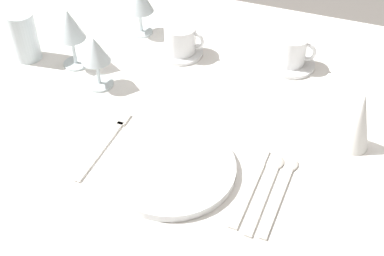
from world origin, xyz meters
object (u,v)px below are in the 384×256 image
coffee_cup_right (293,50)px  napkin_folded (359,121)px  dinner_knife (250,189)px  wine_glass_left (70,27)px  coffee_cup_far (181,39)px  wine_glass_right (139,0)px  spoon_dessert (283,186)px  spoon_soup (269,184)px  dinner_plate (172,168)px  drink_tumbler (25,39)px  wine_glass_centre (95,53)px  fork_outer (106,143)px

coffee_cup_right → napkin_folded: size_ratio=0.70×
dinner_knife → wine_glass_left: bearing=154.3°
coffee_cup_far → wine_glass_right: 0.17m
spoon_dessert → napkin_folded: 0.22m
spoon_soup → napkin_folded: bearing=51.2°
wine_glass_left → dinner_plate: bearing=-35.3°
coffee_cup_right → drink_tumbler: size_ratio=0.76×
wine_glass_right → dinner_plate: bearing=-58.9°
coffee_cup_far → coffee_cup_right: bearing=9.3°
wine_glass_centre → spoon_dessert: bearing=-19.1°
dinner_knife → spoon_dessert: size_ratio=0.99×
fork_outer → coffee_cup_right: coffee_cup_right is taller
napkin_folded → coffee_cup_far: bearing=157.0°
dinner_plate → wine_glass_right: bearing=121.1°
coffee_cup_far → wine_glass_left: bearing=-149.1°
dinner_knife → spoon_soup: bearing=38.6°
fork_outer → coffee_cup_right: 0.54m
dinner_knife → wine_glass_right: wine_glass_right is taller
wine_glass_left → wine_glass_right: bearing=65.1°
wine_glass_centre → dinner_plate: bearing=-37.2°
dinner_knife → spoon_dessert: bearing=26.1°
wine_glass_left → napkin_folded: (0.72, -0.06, -0.04)m
dinner_knife → wine_glass_right: 0.66m
spoon_soup → dinner_knife: bearing=-141.4°
coffee_cup_far → wine_glass_right: size_ratio=0.76×
fork_outer → wine_glass_left: 0.34m
dinner_knife → wine_glass_centre: wine_glass_centre is taller
wine_glass_right → wine_glass_centre: bearing=-88.9°
dinner_knife → spoon_soup: 0.04m
fork_outer → wine_glass_right: (-0.12, 0.45, 0.10)m
fork_outer → dinner_knife: bearing=-3.4°
dinner_knife → napkin_folded: bearing=49.2°
dinner_plate → wine_glass_centre: (-0.28, 0.21, 0.09)m
coffee_cup_far → wine_glass_right: bearing=157.3°
fork_outer → spoon_dessert: bearing=1.4°
dinner_knife → wine_glass_right: bearing=134.0°
wine_glass_right → napkin_folded: wine_glass_right is taller
wine_glass_centre → wine_glass_right: wine_glass_right is taller
dinner_plate → fork_outer: 0.17m
coffee_cup_right → wine_glass_centre: (-0.43, -0.25, 0.05)m
fork_outer → dinner_knife: size_ratio=1.01×
coffee_cup_far → napkin_folded: bearing=-23.0°
wine_glass_centre → wine_glass_right: bearing=91.1°
wine_glass_centre → napkin_folded: (0.62, -0.00, -0.02)m
napkin_folded → dinner_plate: bearing=-148.3°
spoon_soup → coffee_cup_right: size_ratio=2.28×
spoon_dessert → wine_glass_right: wine_glass_right is taller
wine_glass_centre → coffee_cup_far: bearing=55.0°
wine_glass_right → fork_outer: bearing=-75.1°
wine_glass_right → spoon_dessert: bearing=-40.4°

